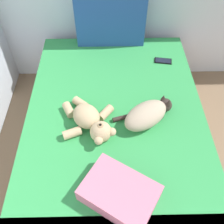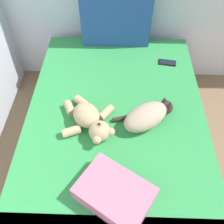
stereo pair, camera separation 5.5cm
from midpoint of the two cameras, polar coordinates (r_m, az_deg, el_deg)
The scene contains 6 objects.
bed at distance 2.01m, azimuth -0.03°, elevation -5.92°, with size 1.35×2.02×0.53m.
patterned_cushion at distance 2.34m, azimuth -1.07°, elevation 20.37°, with size 0.61×0.14×0.47m.
cat at distance 1.74m, azimuth 7.23°, elevation -0.53°, with size 0.43×0.35×0.15m.
teddy_bear at distance 1.70m, azimuth -5.88°, elevation -2.06°, with size 0.39×0.45×0.15m.
cell_phone at distance 2.27m, azimuth 10.87°, elevation 11.38°, with size 0.16×0.10×0.01m.
throw_pillow at distance 1.46m, azimuth 0.61°, elevation -18.00°, with size 0.40×0.28×0.11m, color #D1728C.
Camera 1 is at (1.02, 1.78, 1.94)m, focal length 40.12 mm.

